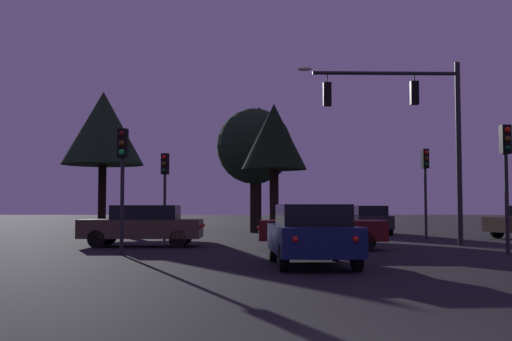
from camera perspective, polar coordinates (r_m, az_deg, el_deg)
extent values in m
plane|color=black|center=(30.48, 2.85, -6.12)|extent=(168.00, 168.00, 0.00)
cylinder|color=#232326|center=(24.53, 18.04, 1.51)|extent=(0.20, 0.20, 6.96)
cylinder|color=#232326|center=(24.19, 11.65, 8.78)|extent=(5.54, 0.29, 0.14)
ellipsoid|color=#F4EACC|center=(23.71, 4.32, 9.34)|extent=(0.56, 0.28, 0.16)
cylinder|color=#232326|center=(24.44, 14.21, 8.34)|extent=(0.05, 0.05, 0.30)
cube|color=black|center=(24.32, 14.23, 6.95)|extent=(0.31, 0.25, 0.90)
sphere|color=#4C0A0A|center=(24.51, 14.13, 7.54)|extent=(0.18, 0.18, 0.18)
sphere|color=#56380C|center=(24.45, 14.14, 6.90)|extent=(0.18, 0.18, 0.18)
sphere|color=#1EE04C|center=(24.41, 14.15, 6.25)|extent=(0.18, 0.18, 0.18)
cylinder|color=#232326|center=(23.74, 6.39, 8.51)|extent=(0.05, 0.05, 0.37)
cube|color=black|center=(23.62, 6.40, 7.00)|extent=(0.31, 0.25, 0.90)
sphere|color=#4C0A0A|center=(23.81, 6.35, 7.61)|extent=(0.18, 0.18, 0.18)
sphere|color=#56380C|center=(23.76, 6.36, 6.94)|extent=(0.18, 0.18, 0.18)
sphere|color=#1EE04C|center=(23.71, 6.36, 6.28)|extent=(0.18, 0.18, 0.18)
cylinder|color=#232326|center=(26.53, -8.62, -3.42)|extent=(0.12, 0.12, 2.84)
cube|color=black|center=(26.59, -8.59, 0.61)|extent=(0.35, 0.30, 0.90)
sphere|color=red|center=(26.48, -8.69, 1.23)|extent=(0.18, 0.18, 0.18)
sphere|color=#56380C|center=(26.46, -8.70, 0.63)|extent=(0.18, 0.18, 0.18)
sphere|color=#0C4219|center=(26.44, -8.70, 0.02)|extent=(0.18, 0.18, 0.18)
cylinder|color=#232326|center=(19.30, -12.46, -3.24)|extent=(0.12, 0.12, 2.96)
cube|color=black|center=(19.39, -12.38, 2.47)|extent=(0.31, 0.25, 0.90)
sphere|color=#4C0A0A|center=(19.29, -12.47, 3.33)|extent=(0.18, 0.18, 0.18)
sphere|color=#56380C|center=(19.26, -12.48, 2.51)|extent=(0.18, 0.18, 0.18)
sphere|color=#1EE04C|center=(19.23, -12.49, 1.68)|extent=(0.18, 0.18, 0.18)
cylinder|color=#232326|center=(29.15, 15.22, -2.97)|extent=(0.12, 0.12, 3.21)
cube|color=black|center=(29.24, 15.15, 1.06)|extent=(0.35, 0.31, 0.90)
sphere|color=red|center=(29.14, 15.28, 1.63)|extent=(0.18, 0.18, 0.18)
sphere|color=#56380C|center=(29.12, 15.29, 1.08)|extent=(0.18, 0.18, 0.18)
sphere|color=#0C4219|center=(29.10, 15.30, 0.53)|extent=(0.18, 0.18, 0.18)
cylinder|color=#232326|center=(20.50, 21.97, -2.89)|extent=(0.12, 0.12, 3.09)
cube|color=black|center=(20.61, 21.85, 2.67)|extent=(0.32, 0.27, 0.90)
sphere|color=red|center=(20.52, 22.02, 3.49)|extent=(0.18, 0.18, 0.18)
sphere|color=#56380C|center=(20.49, 22.04, 2.71)|extent=(0.18, 0.18, 0.18)
sphere|color=#0C4219|center=(20.46, 22.05, 1.93)|extent=(0.18, 0.18, 0.18)
cube|color=#0F1947|center=(15.50, 4.95, -6.32)|extent=(2.12, 4.18, 0.68)
cube|color=black|center=(15.33, 5.02, -4.11)|extent=(1.74, 2.29, 0.52)
cylinder|color=black|center=(16.75, 1.40, -7.28)|extent=(0.24, 0.65, 0.64)
cylinder|color=black|center=(16.98, 7.09, -7.20)|extent=(0.24, 0.65, 0.64)
cylinder|color=black|center=(14.08, 2.37, -8.01)|extent=(0.24, 0.65, 0.64)
cylinder|color=black|center=(14.35, 9.11, -7.89)|extent=(0.24, 0.65, 0.64)
sphere|color=red|center=(13.38, 3.46, -6.37)|extent=(0.14, 0.14, 0.14)
sphere|color=red|center=(13.60, 9.00, -6.28)|extent=(0.14, 0.14, 0.14)
cube|color=#4C0F0F|center=(21.35, 5.94, -5.51)|extent=(4.35, 2.08, 0.68)
cube|color=black|center=(21.33, 5.53, -3.90)|extent=(2.38, 1.70, 0.52)
cylinder|color=black|center=(22.27, 9.48, -6.26)|extent=(0.65, 0.24, 0.64)
cylinder|color=black|center=(20.67, 9.95, -6.49)|extent=(0.65, 0.24, 0.64)
cylinder|color=black|center=(22.15, 2.22, -6.32)|extent=(0.65, 0.24, 0.64)
cylinder|color=black|center=(20.54, 2.12, -6.56)|extent=(0.65, 0.24, 0.64)
sphere|color=red|center=(21.99, 0.29, -5.20)|extent=(0.14, 0.14, 0.14)
sphere|color=red|center=(20.72, 0.10, -5.31)|extent=(0.14, 0.14, 0.14)
cube|color=#473828|center=(23.25, -10.69, -5.29)|extent=(4.40, 1.87, 0.68)
cube|color=black|center=(23.21, -10.31, -3.82)|extent=(2.38, 1.61, 0.52)
cylinder|color=black|center=(22.78, -14.70, -6.13)|extent=(0.64, 0.20, 0.64)
cylinder|color=black|center=(24.38, -13.70, -5.96)|extent=(0.64, 0.20, 0.64)
cylinder|color=black|center=(22.22, -7.41, -6.29)|extent=(0.64, 0.20, 0.64)
cylinder|color=black|center=(23.86, -6.89, -6.09)|extent=(0.64, 0.20, 0.64)
sphere|color=red|center=(22.29, -5.40, -5.16)|extent=(0.14, 0.14, 0.14)
sphere|color=red|center=(23.59, -5.10, -5.06)|extent=(0.14, 0.14, 0.14)
cylinder|color=black|center=(30.91, 21.21, -5.26)|extent=(0.67, 0.37, 0.64)
cube|color=#232328|center=(33.79, 10.40, -4.68)|extent=(2.02, 4.33, 0.68)
cube|color=black|center=(33.93, 10.35, -3.66)|extent=(1.67, 2.37, 0.52)
cylinder|color=black|center=(32.53, 12.13, -5.31)|extent=(0.23, 0.65, 0.64)
cylinder|color=black|center=(32.31, 9.32, -5.36)|extent=(0.23, 0.65, 0.64)
cylinder|color=black|center=(35.30, 11.40, -5.16)|extent=(0.23, 0.65, 0.64)
cylinder|color=black|center=(35.09, 8.80, -5.20)|extent=(0.23, 0.65, 0.64)
sphere|color=red|center=(35.98, 10.95, -4.43)|extent=(0.14, 0.14, 0.14)
sphere|color=red|center=(35.83, 8.94, -4.46)|extent=(0.14, 0.14, 0.14)
cylinder|color=black|center=(39.08, -14.22, -2.44)|extent=(0.50, 0.50, 4.05)
cone|color=black|center=(39.37, -14.13, 3.83)|extent=(5.01, 5.01, 4.55)
cylinder|color=black|center=(35.03, -0.36, -2.98)|extent=(0.48, 0.48, 3.41)
sphere|color=black|center=(35.20, -0.36, 2.26)|extent=(4.31, 4.31, 4.31)
cylinder|color=black|center=(28.91, 1.49, -3.09)|extent=(0.43, 0.43, 3.21)
cone|color=black|center=(29.10, 1.48, 3.16)|extent=(3.09, 3.09, 3.12)
cylinder|color=black|center=(45.22, 0.12, -2.54)|extent=(0.31, 0.31, 4.25)
cone|color=black|center=(45.50, 0.12, 3.05)|extent=(4.82, 4.82, 4.61)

